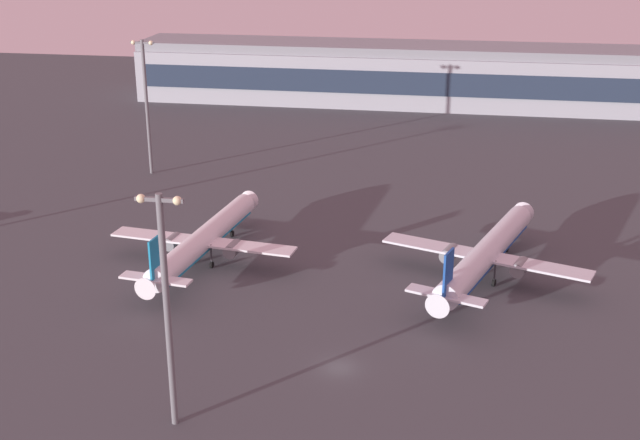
% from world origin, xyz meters
% --- Properties ---
extents(ground_plane, '(416.00, 416.00, 0.00)m').
position_xyz_m(ground_plane, '(0.00, 0.00, 0.00)').
color(ground_plane, '#424449').
extents(terminal_building, '(150.10, 22.40, 16.40)m').
position_xyz_m(terminal_building, '(-2.41, 145.07, 8.09)').
color(terminal_building, '#9EA3AD').
rests_on(terminal_building, ground).
extents(airplane_taxiway_distant, '(29.43, 37.71, 9.67)m').
position_xyz_m(airplane_taxiway_distant, '(-24.94, 27.54, 3.66)').
color(airplane_taxiway_distant, white).
rests_on(airplane_taxiway_distant, ground).
extents(airplane_terminal_side, '(30.25, 38.44, 10.16)m').
position_xyz_m(airplane_terminal_side, '(17.21, 28.48, 3.84)').
color(airplane_terminal_side, silver).
rests_on(airplane_terminal_side, ground).
extents(apron_light_central, '(4.80, 0.90, 25.42)m').
position_xyz_m(apron_light_central, '(-15.38, -13.94, 14.55)').
color(apron_light_central, slate).
rests_on(apron_light_central, ground).
extents(apron_light_west, '(4.80, 0.90, 27.12)m').
position_xyz_m(apron_light_west, '(-49.27, 69.93, 15.42)').
color(apron_light_west, slate).
rests_on(apron_light_west, ground).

